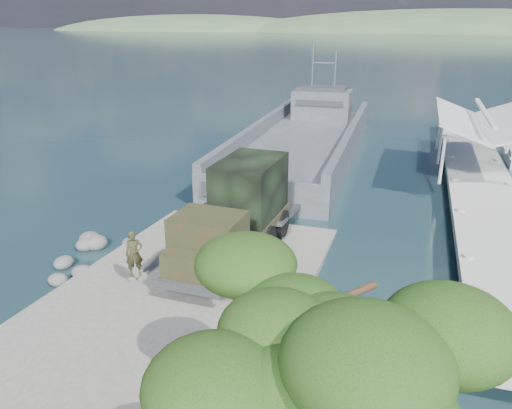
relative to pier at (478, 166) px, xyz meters
name	(u,v)px	position (x,y,z in m)	size (l,w,h in m)	color
ground	(195,286)	(-13.00, -18.77, -1.60)	(1400.00, 1400.00, 0.00)	#1B3741
boat_ramp	(185,292)	(-13.00, -19.77, -1.35)	(10.00, 18.00, 0.50)	slate
shoreline_rocks	(83,262)	(-19.20, -18.27, -1.60)	(3.20, 5.60, 0.90)	#51504E
distant_headlands	(468,32)	(37.00, 541.23, -1.60)	(1000.00, 240.00, 48.00)	#3E5837
pier	(478,166)	(0.00, 0.00, 0.00)	(6.40, 44.00, 6.10)	#AFAFA5
landing_craft	(303,147)	(-13.43, 4.65, -0.78)	(9.44, 33.82, 9.97)	#42474D
military_truck	(238,213)	(-11.93, -16.08, 1.03)	(3.34, 9.36, 4.28)	black
soldier	(135,262)	(-15.09, -20.10, -0.09)	(0.74, 0.48, 2.01)	#23321B
overhang_tree	(335,338)	(-5.51, -28.04, 3.55)	(7.07, 6.51, 6.42)	#342415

